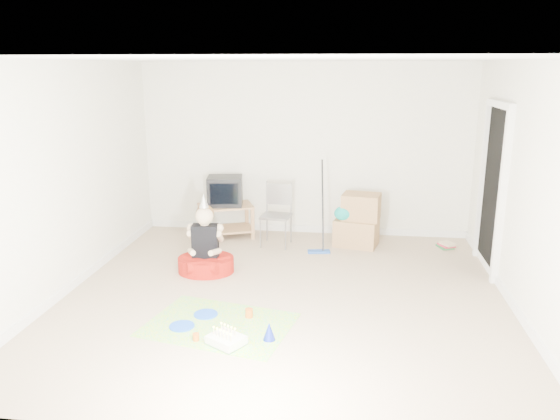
# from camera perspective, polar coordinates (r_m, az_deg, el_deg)

# --- Properties ---
(ground) EXTENTS (5.00, 5.00, 0.00)m
(ground) POSITION_cam_1_polar(r_m,az_deg,el_deg) (6.30, 0.43, -8.90)
(ground) COLOR tan
(ground) RESTS_ON ground
(doorway_recess) EXTENTS (0.02, 0.90, 2.05)m
(doorway_recess) POSITION_cam_1_polar(r_m,az_deg,el_deg) (7.31, 21.38, 1.87)
(doorway_recess) COLOR black
(doorway_recess) RESTS_ON ground
(tv_stand) EXTENTS (0.93, 0.77, 0.50)m
(tv_stand) POSITION_cam_1_polar(r_m,az_deg,el_deg) (8.33, -5.69, -0.85)
(tv_stand) COLOR #AA7A4D
(tv_stand) RESTS_ON ground
(crt_tv) EXTENTS (0.57, 0.50, 0.44)m
(crt_tv) POSITION_cam_1_polar(r_m,az_deg,el_deg) (8.23, -5.77, 2.00)
(crt_tv) COLOR black
(crt_tv) RESTS_ON tv_stand
(folding_chair) EXTENTS (0.45, 0.43, 0.90)m
(folding_chair) POSITION_cam_1_polar(r_m,az_deg,el_deg) (7.86, -0.42, -0.63)
(folding_chair) COLOR gray
(folding_chair) RESTS_ON ground
(cardboard_boxes) EXTENTS (0.69, 0.58, 0.76)m
(cardboard_boxes) POSITION_cam_1_polar(r_m,az_deg,el_deg) (7.96, 8.11, -1.14)
(cardboard_boxes) COLOR #A77D51
(cardboard_boxes) RESTS_ON ground
(floor_mop) EXTENTS (0.33, 0.42, 1.26)m
(floor_mop) POSITION_cam_1_polar(r_m,az_deg,el_deg) (7.60, 4.12, -2.62)
(floor_mop) COLOR #214DA9
(floor_mop) RESTS_ON ground
(book_pile) EXTENTS (0.25, 0.28, 0.08)m
(book_pile) POSITION_cam_1_polar(r_m,az_deg,el_deg) (8.22, 16.96, -3.54)
(book_pile) COLOR #28793D
(book_pile) RESTS_ON ground
(seated_woman) EXTENTS (0.77, 0.77, 1.02)m
(seated_woman) POSITION_cam_1_polar(r_m,az_deg,el_deg) (6.97, -7.77, -4.69)
(seated_woman) COLOR #AF1910
(seated_woman) RESTS_ON ground
(party_mat) EXTENTS (1.60, 1.30, 0.01)m
(party_mat) POSITION_cam_1_polar(r_m,az_deg,el_deg) (5.67, -6.39, -11.81)
(party_mat) COLOR #F43394
(party_mat) RESTS_ON ground
(birthday_cake) EXTENTS (0.40, 0.38, 0.15)m
(birthday_cake) POSITION_cam_1_polar(r_m,az_deg,el_deg) (5.28, -5.64, -13.42)
(birthday_cake) COLOR white
(birthday_cake) RESTS_ON party_mat
(blue_plate_near) EXTENTS (0.29, 0.29, 0.01)m
(blue_plate_near) POSITION_cam_1_polar(r_m,az_deg,el_deg) (5.88, -7.77, -10.74)
(blue_plate_near) COLOR blue
(blue_plate_near) RESTS_ON party_mat
(blue_plate_far) EXTENTS (0.28, 0.28, 0.01)m
(blue_plate_far) POSITION_cam_1_polar(r_m,az_deg,el_deg) (5.67, -10.22, -11.85)
(blue_plate_far) COLOR blue
(blue_plate_far) RESTS_ON party_mat
(orange_cup_near) EXTENTS (0.10, 0.10, 0.09)m
(orange_cup_near) POSITION_cam_1_polar(r_m,az_deg,el_deg) (5.77, -3.25, -10.70)
(orange_cup_near) COLOR #D25A17
(orange_cup_near) RESTS_ON party_mat
(orange_cup_far) EXTENTS (0.07, 0.07, 0.07)m
(orange_cup_far) POSITION_cam_1_polar(r_m,az_deg,el_deg) (5.38, -8.77, -12.98)
(orange_cup_far) COLOR #D25A17
(orange_cup_far) RESTS_ON party_mat
(blue_party_hat) EXTENTS (0.16, 0.16, 0.18)m
(blue_party_hat) POSITION_cam_1_polar(r_m,az_deg,el_deg) (5.31, -1.14, -12.55)
(blue_party_hat) COLOR #1B2FC2
(blue_party_hat) RESTS_ON party_mat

